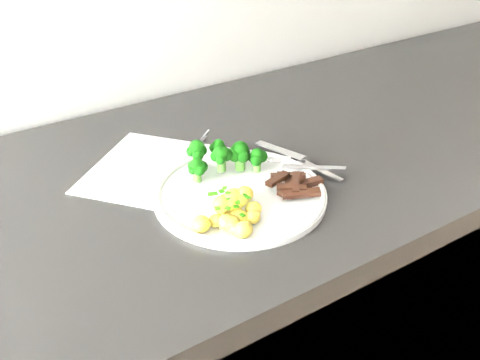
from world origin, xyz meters
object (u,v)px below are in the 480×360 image
counter (251,350)px  plate (240,193)px  potatoes (232,210)px  recipe_paper (184,174)px  knife (308,165)px  broccoli (224,156)px  beef_strips (293,184)px  fork (300,165)px

counter → plate: bearing=-134.2°
counter → potatoes: potatoes is taller
recipe_paper → plate: size_ratio=1.41×
recipe_paper → knife: 0.20m
recipe_paper → plate: 0.11m
broccoli → knife: broccoli is taller
knife → potatoes: bearing=-161.9°
counter → beef_strips: bearing=-95.7°
broccoli → potatoes: 0.13m
beef_strips → fork: 0.06m
counter → recipe_paper: size_ratio=6.77×
recipe_paper → fork: size_ratio=3.05×
broccoli → fork: size_ratio=1.05×
counter → broccoli: 0.50m
beef_strips → fork: size_ratio=0.79×
plate → potatoes: bearing=-132.3°
fork → beef_strips: bearing=-139.3°
potatoes → beef_strips: potatoes is taller
counter → fork: bearing=-68.5°
beef_strips → knife: beef_strips is taller
potatoes → beef_strips: size_ratio=1.22×
beef_strips → counter: bearing=84.3°
knife → recipe_paper: bearing=151.8°
counter → knife: bearing=-56.1°
counter → fork: (0.03, -0.08, 0.48)m
potatoes → knife: (0.18, 0.06, -0.02)m
beef_strips → broccoli: bearing=123.0°
beef_strips → fork: bearing=40.7°
counter → potatoes: (-0.13, -0.14, 0.48)m
broccoli → fork: bearing=-28.2°
counter → potatoes: 0.52m
counter → knife: 0.48m
broccoli → fork: (0.11, -0.06, -0.02)m
recipe_paper → knife: bearing=-28.2°
plate → broccoli: (0.01, 0.06, 0.03)m
broccoli → beef_strips: 0.11m
recipe_paper → broccoli: (0.05, -0.04, 0.04)m
counter → plate: (-0.08, -0.09, 0.47)m
potatoes → fork: potatoes is taller
recipe_paper → potatoes: bearing=-92.8°
counter → recipe_paper: (-0.12, 0.02, 0.46)m
broccoli → knife: bearing=-22.6°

